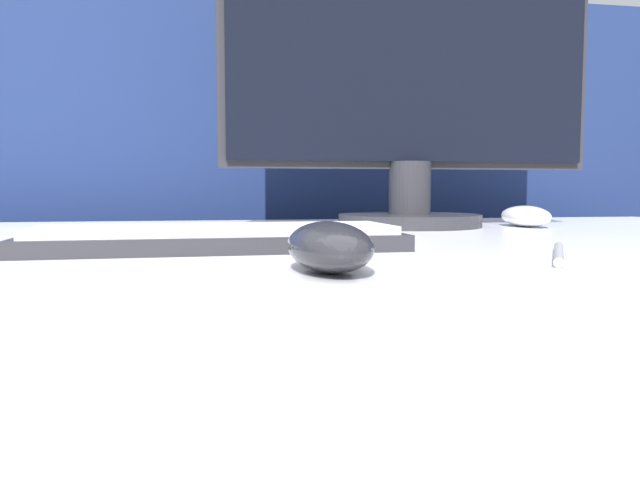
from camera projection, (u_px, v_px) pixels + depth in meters
partition_panel at (237, 279)px, 1.36m from camera, size 5.00×0.03×1.25m
computer_mouse_near at (329, 246)px, 0.45m from camera, size 0.06×0.12×0.04m
keyboard at (217, 238)px, 0.62m from camera, size 0.37×0.14×0.02m
monitor at (411, 50)px, 0.98m from camera, size 0.61×0.23×0.54m
computer_mouse_far at (525, 216)px, 1.00m from camera, size 0.06×0.12×0.03m
pen at (559, 253)px, 0.54m from camera, size 0.09×0.13×0.01m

